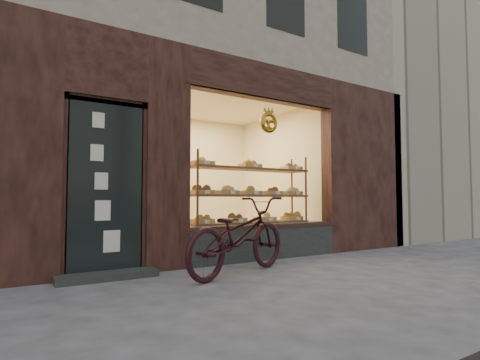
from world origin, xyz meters
TOP-DOWN VIEW (x-y plane):
  - ground at (0.00, 0.00)m, footprint 90.00×90.00m
  - neighbor_right at (9.60, 5.50)m, footprint 12.00×7.00m
  - display_shelf at (0.45, 2.55)m, footprint 2.20×0.45m
  - bicycle at (-0.54, 1.32)m, footprint 1.97×1.25m

SIDE VIEW (x-z plane):
  - ground at x=0.00m, z-range 0.00..0.00m
  - bicycle at x=-0.54m, z-range 0.00..0.98m
  - display_shelf at x=0.45m, z-range 0.00..1.70m
  - neighbor_right at x=9.60m, z-range 0.00..9.00m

